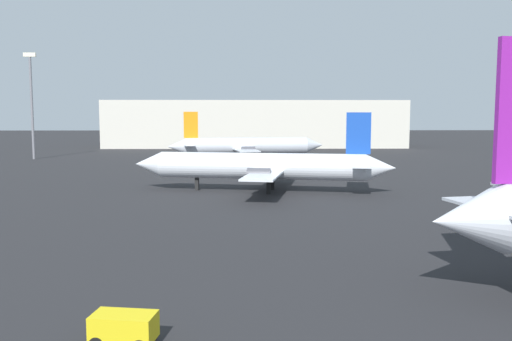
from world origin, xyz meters
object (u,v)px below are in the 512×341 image
(airplane_distant, at_px, (246,146))
(light_mast_left, at_px, (32,100))
(airplane_on_taxiway, at_px, (263,166))
(baggage_cart, at_px, (124,328))

(airplane_distant, bearing_deg, light_mast_left, 156.62)
(airplane_on_taxiway, xyz_separation_m, airplane_distant, (-1.68, 36.53, 0.21))
(airplane_distant, relative_size, baggage_cart, 11.24)
(airplane_on_taxiway, distance_m, baggage_cart, 41.86)
(airplane_on_taxiway, height_order, airplane_distant, airplane_distant)
(airplane_on_taxiway, bearing_deg, airplane_distant, -76.31)
(airplane_distant, relative_size, light_mast_left, 1.37)
(light_mast_left, bearing_deg, baggage_cart, -66.97)
(airplane_distant, bearing_deg, airplane_on_taxiway, -96.98)
(airplane_on_taxiway, relative_size, baggage_cart, 11.79)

